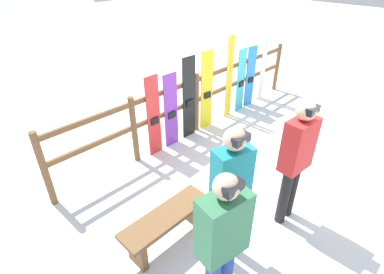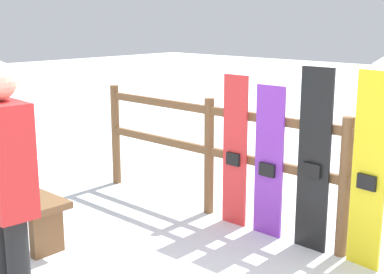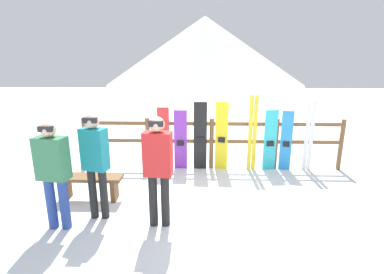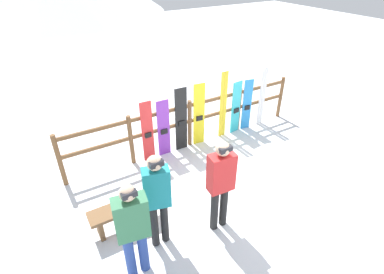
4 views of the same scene
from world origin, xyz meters
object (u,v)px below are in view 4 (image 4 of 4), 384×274
snowboard_black_stripe (181,120)px  ski_pair_yellow (223,105)px  snowboard_red (148,132)px  person_teal (157,195)px  person_red (221,180)px  bench (124,211)px  snowboard_blue (247,105)px  snowboard_yellow (199,115)px  ski_pair_white (262,97)px  snowboard_cyan (236,108)px  snowboard_purple (164,129)px  person_plaid_green (133,226)px

snowboard_black_stripe → ski_pair_yellow: ski_pair_yellow is taller
snowboard_red → snowboard_black_stripe: (0.85, 0.00, 0.06)m
person_teal → person_red: 1.04m
bench → snowboard_blue: bearing=22.3°
ski_pair_yellow → snowboard_yellow: bearing=-179.7°
snowboard_black_stripe → snowboard_blue: snowboard_black_stripe is taller
person_teal → snowboard_blue: 4.28m
ski_pair_yellow → person_teal: bearing=-141.4°
snowboard_red → ski_pair_white: ski_pair_white is taller
snowboard_cyan → snowboard_purple: bearing=-180.0°
snowboard_red → ski_pair_yellow: (2.05, 0.00, 0.15)m
ski_pair_yellow → snowboard_cyan: 0.45m
person_plaid_green → ski_pair_white: size_ratio=1.04×
snowboard_red → snowboard_yellow: bearing=0.0°
person_teal → snowboard_purple: person_teal is taller
person_plaid_green → snowboard_black_stripe: size_ratio=1.06×
person_plaid_green → snowboard_purple: bearing=56.6°
snowboard_yellow → snowboard_cyan: (1.12, -0.00, -0.09)m
bench → person_teal: bearing=-58.9°
person_teal → snowboard_black_stripe: (1.64, 2.26, -0.24)m
person_plaid_green → person_teal: bearing=31.9°
snowboard_blue → snowboard_black_stripe: bearing=180.0°
snowboard_black_stripe → snowboard_red: bearing=-180.0°
person_red → ski_pair_white: (3.10, 2.46, -0.21)m
person_teal → ski_pair_white: bearing=28.8°
person_red → snowboard_purple: (0.16, 2.46, -0.33)m
ski_pair_white → ski_pair_yellow: bearing=180.0°
person_teal → person_red: size_ratio=1.00×
snowboard_black_stripe → ski_pair_yellow: 1.20m
person_red → snowboard_cyan: size_ratio=1.24×
bench → ski_pair_white: bearing=20.0°
bench → snowboard_purple: (1.56, 1.64, 0.36)m
snowboard_black_stripe → ski_pair_white: size_ratio=0.98×
person_plaid_green → snowboard_black_stripe: bearing=50.1°
snowboard_cyan → snowboard_black_stripe: bearing=180.0°
snowboard_yellow → snowboard_purple: bearing=-180.0°
bench → snowboard_cyan: (3.63, 1.64, 0.37)m
person_red → snowboard_cyan: 3.34m
snowboard_red → bench: bearing=-125.5°
snowboard_red → ski_pair_white: 3.34m
snowboard_blue → ski_pair_white: (0.51, 0.00, 0.12)m
person_teal → person_plaid_green: bearing=-148.1°
snowboard_cyan → person_red: bearing=-132.2°
bench → ski_pair_yellow: (3.22, 1.64, 0.54)m
bench → snowboard_black_stripe: bearing=39.0°
snowboard_red → snowboard_blue: snowboard_red is taller
snowboard_cyan → bench: bearing=-155.7°
person_red → ski_pair_white: person_red is taller
ski_pair_yellow → ski_pair_white: ski_pair_yellow is taller
snowboard_red → snowboard_yellow: size_ratio=0.92×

